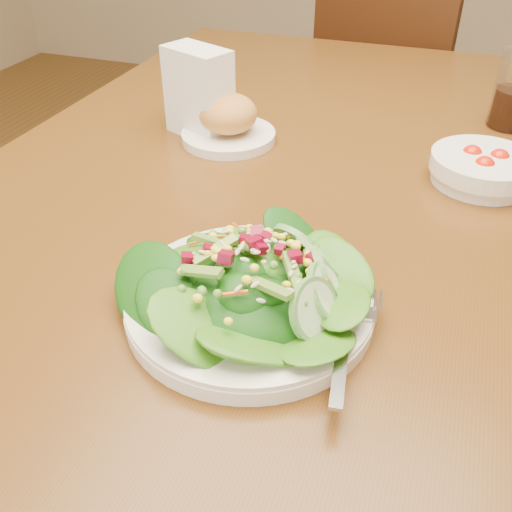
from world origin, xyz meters
name	(u,v)px	position (x,y,z in m)	size (l,w,h in m)	color
ground_plane	(273,446)	(0.00, 0.00, 0.00)	(5.00, 5.00, 0.00)	brown
dining_table	(280,212)	(0.00, 0.00, 0.65)	(0.90, 1.40, 0.75)	#502F0D
chair_far	(389,101)	(0.05, 1.00, 0.50)	(0.53, 0.53, 0.94)	black
salad_plate	(258,291)	(0.09, -0.36, 0.78)	(0.27, 0.27, 0.08)	silver
bread_plate	(228,122)	(-0.10, 0.03, 0.78)	(0.16, 0.16, 0.08)	silver
tomato_bowl	(483,168)	(0.30, 0.02, 0.77)	(0.15, 0.15, 0.05)	silver
napkin_holder	(199,90)	(-0.16, 0.05, 0.83)	(0.13, 0.10, 0.14)	white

